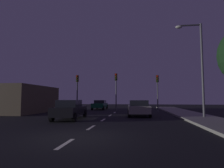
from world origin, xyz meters
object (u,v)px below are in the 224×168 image
object	(u,v)px
car_stopped_ahead	(138,108)
car_adjacent_lane	(70,109)
traffic_signal_right	(157,86)
traffic_signal_center	(116,85)
street_lamp_right	(198,61)
traffic_signal_left	(77,86)
car_oncoming_far	(100,105)

from	to	relation	value
car_stopped_ahead	car_adjacent_lane	bearing A→B (deg)	-146.68
car_stopped_ahead	car_adjacent_lane	world-z (taller)	car_adjacent_lane
traffic_signal_right	car_stopped_ahead	size ratio (longest dim) A/B	1.07
car_adjacent_lane	traffic_signal_center	bearing A→B (deg)	75.54
traffic_signal_right	street_lamp_right	size ratio (longest dim) A/B	0.59
traffic_signal_left	car_stopped_ahead	size ratio (longest dim) A/B	1.11
traffic_signal_center	car_adjacent_lane	distance (m)	10.51
car_adjacent_lane	street_lamp_right	xyz separation A→B (m)	(10.12, 1.65, 3.88)
street_lamp_right	traffic_signal_right	bearing A→B (deg)	106.09
traffic_signal_left	street_lamp_right	world-z (taller)	street_lamp_right
car_stopped_ahead	street_lamp_right	size ratio (longest dim) A/B	0.55
car_adjacent_lane	car_stopped_ahead	bearing A→B (deg)	33.32
street_lamp_right	car_adjacent_lane	bearing A→B (deg)	-170.74
car_oncoming_far	traffic_signal_right	bearing A→B (deg)	-25.48
car_stopped_ahead	car_oncoming_far	bearing A→B (deg)	118.83
car_adjacent_lane	traffic_signal_left	bearing A→B (deg)	104.95
car_stopped_ahead	street_lamp_right	xyz separation A→B (m)	(4.81, -1.84, 3.90)
traffic_signal_left	car_oncoming_far	distance (m)	5.19
car_adjacent_lane	car_oncoming_far	xyz separation A→B (m)	(-0.30, 13.69, -0.04)
traffic_signal_right	car_adjacent_lane	distance (m)	12.77
traffic_signal_left	traffic_signal_center	xyz separation A→B (m)	(5.17, 0.00, 0.08)
traffic_signal_center	street_lamp_right	distance (m)	11.23
traffic_signal_right	car_oncoming_far	size ratio (longest dim) A/B	0.99
traffic_signal_left	traffic_signal_right	world-z (taller)	traffic_signal_left
traffic_signal_center	car_oncoming_far	bearing A→B (deg)	126.49
traffic_signal_center	traffic_signal_right	size ratio (longest dim) A/B	1.07
car_oncoming_far	traffic_signal_left	bearing A→B (deg)	-121.24
car_stopped_ahead	traffic_signal_right	bearing A→B (deg)	68.93
traffic_signal_center	street_lamp_right	size ratio (longest dim) A/B	0.63
car_adjacent_lane	car_oncoming_far	distance (m)	13.69
traffic_signal_center	car_adjacent_lane	xyz separation A→B (m)	(-2.54, -9.85, -2.64)
traffic_signal_right	car_stopped_ahead	world-z (taller)	traffic_signal_right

